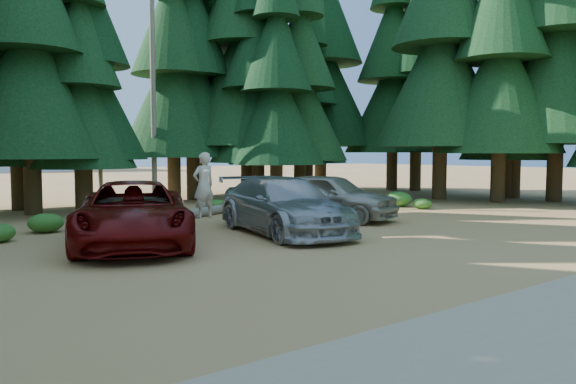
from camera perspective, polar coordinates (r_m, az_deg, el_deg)
name	(u,v)px	position (r m, az deg, el deg)	size (l,w,h in m)	color
ground	(366,248)	(14.36, 7.89, -5.64)	(160.00, 160.00, 0.00)	#AC7A49
forest_belt_north	(134,204)	(27.01, -15.35, -1.23)	(36.00, 7.00, 22.00)	black
forest_belt_east	(536,203)	(29.22, 23.92, -1.04)	(6.00, 22.00, 22.00)	black
snag_front	(153,74)	(27.00, -13.57, 11.57)	(0.24, 0.24, 12.00)	#6F6A58
snag_back	(99,96)	(27.55, -18.68, 9.22)	(0.20, 0.20, 10.00)	#6F6A58
red_pickup	(133,214)	(14.89, -15.43, -2.15)	(2.77, 6.01, 1.67)	#5E0808
silver_minivan_center	(284,206)	(16.61, -0.43, -1.38)	(2.34, 5.76, 1.67)	#A1A2A8
silver_minivan_right	(329,196)	(20.05, 4.18, -0.45)	(1.99, 4.95, 1.69)	#AAA497
frisbee_player	(204,185)	(15.32, -8.56, 0.70)	(0.69, 0.49, 1.78)	beige
log_left	(201,212)	(21.27, -8.81, -2.05)	(0.34, 0.34, 4.77)	#6F6A58
log_mid	(274,205)	(24.32, -1.46, -1.32)	(0.28, 0.28, 3.41)	#6F6A58
log_right	(257,204)	(24.51, -3.19, -1.21)	(0.34, 0.34, 5.37)	#6F6A58
shrub_left	(46,223)	(18.43, -23.39, -2.89)	(1.04, 1.04, 0.57)	#287222
shrub_center_left	(114,211)	(21.34, -17.25, -1.89)	(0.99, 0.99, 0.54)	#287222
shrub_center_right	(217,205)	(23.17, -7.21, -1.36)	(0.88, 0.88, 0.49)	#287222
shrub_right	(317,205)	(22.99, 3.01, -1.36)	(0.90, 0.90, 0.49)	#287222
shrub_far_right	(398,199)	(25.49, 11.11, -0.71)	(1.22, 1.22, 0.67)	#287222
shrub_edge_east	(422,204)	(24.61, 13.49, -1.18)	(0.80, 0.80, 0.44)	#287222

